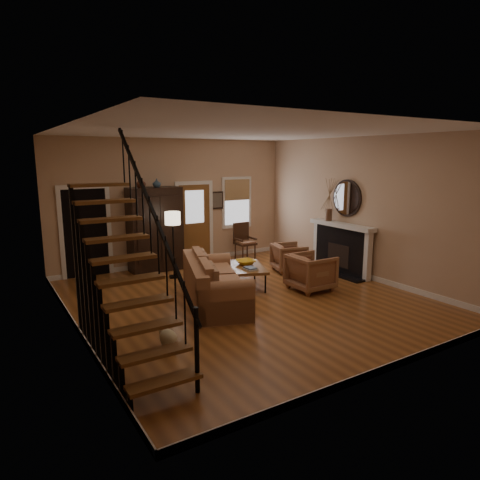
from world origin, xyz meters
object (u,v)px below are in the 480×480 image
armoire (155,229)px  armchair_left (311,272)px  floor_lamp (173,245)px  armchair_right (289,257)px  sofa (215,282)px  side_chair (245,241)px  coffee_table (247,276)px

armoire → armchair_left: armoire is taller
floor_lamp → armchair_right: bearing=-19.8°
sofa → side_chair: 3.78m
armchair_left → side_chair: 3.15m
sofa → armchair_left: 2.21m
armchair_right → coffee_table: bearing=124.9°
floor_lamp → armoire: bearing=97.0°
armchair_right → armchair_left: bearing=175.0°
armchair_left → coffee_table: bearing=49.0°
armoire → floor_lamp: bearing=-83.0°
floor_lamp → sofa: bearing=-91.5°
coffee_table → floor_lamp: floor_lamp is taller
coffee_table → armchair_left: size_ratio=1.40×
armchair_left → armchair_right: armchair_left is taller
armchair_right → sofa: bearing=129.1°
armoire → floor_lamp: size_ratio=1.33×
armchair_left → side_chair: size_ratio=0.85×
floor_lamp → side_chair: floor_lamp is taller
sofa → armchair_left: size_ratio=2.69×
floor_lamp → coffee_table: bearing=-54.2°
armchair_right → floor_lamp: 2.90m
armoire → coffee_table: (1.20, -2.41, -0.82)m
armoire → side_chair: armoire is taller
floor_lamp → armchair_left: bearing=-48.9°
armchair_right → floor_lamp: bearing=86.1°
armoire → sofa: (0.05, -3.03, -0.62)m
armchair_left → armchair_right: bearing=-20.1°
armoire → side_chair: bearing=-4.5°
armoire → coffee_table: bearing=-63.4°
armchair_left → armchair_right: 1.58m
coffee_table → floor_lamp: size_ratio=0.77×
armchair_left → floor_lamp: floor_lamp is taller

